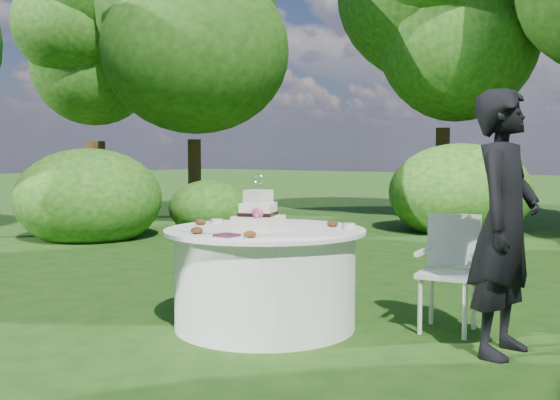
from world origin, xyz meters
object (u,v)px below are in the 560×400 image
object	(u,v)px
napkins	(227,235)
guest	(505,223)
cake	(258,214)
chair	(450,263)
table	(265,277)

from	to	relation	value
napkins	guest	distance (m)	1.89
cake	chair	world-z (taller)	cake
guest	chair	xyz separation A→B (m)	(-0.54, 0.36, -0.37)
napkins	guest	world-z (taller)	guest
guest	table	world-z (taller)	guest
cake	table	bearing A→B (deg)	56.82
table	napkins	bearing A→B (deg)	-79.52
chair	napkins	bearing A→B (deg)	-128.14
napkins	guest	size ratio (longest dim) A/B	0.08
guest	napkins	bearing A→B (deg)	120.96
table	chair	size ratio (longest dim) A/B	1.76
table	chair	xyz separation A→B (m)	(1.16, 0.82, 0.13)
chair	table	bearing A→B (deg)	-144.83
guest	cake	world-z (taller)	guest
table	cake	world-z (taller)	cake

